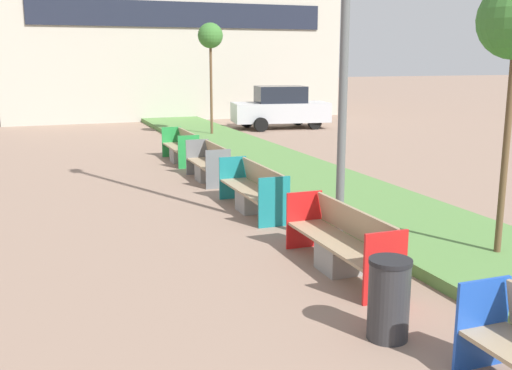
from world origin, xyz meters
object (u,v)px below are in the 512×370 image
object	(u,v)px
bench_grey_frame	(209,167)
litter_bin	(389,299)
bench_green_frame	(181,150)
parked_car_distant	(280,108)
bench_teal_frame	(254,193)
bench_red_frame	(342,246)
sapling_tree_far	(210,38)

from	to	relation	value
bench_grey_frame	litter_bin	bearing A→B (deg)	-93.41
bench_grey_frame	bench_green_frame	distance (m)	3.01
parked_car_distant	bench_green_frame	bearing A→B (deg)	-122.41
bench_teal_frame	litter_bin	bearing A→B (deg)	-95.39
bench_green_frame	parked_car_distant	size ratio (longest dim) A/B	0.51
bench_green_frame	parked_car_distant	xyz separation A→B (m)	(6.18, 7.12, 0.54)
bench_red_frame	bench_grey_frame	distance (m)	7.03
parked_car_distant	bench_teal_frame	bearing A→B (deg)	-106.16
bench_red_frame	bench_teal_frame	bearing A→B (deg)	90.00
bench_green_frame	parked_car_distant	distance (m)	9.44
parked_car_distant	bench_red_frame	bearing A→B (deg)	-101.24
bench_teal_frame	sapling_tree_far	distance (m)	12.01
litter_bin	sapling_tree_far	bearing A→B (deg)	80.23
bench_grey_frame	sapling_tree_far	size ratio (longest dim) A/B	0.45
litter_bin	bench_grey_frame	bearing A→B (deg)	86.59
bench_teal_frame	sapling_tree_far	xyz separation A→B (m)	(2.39, 11.25, 3.43)
sapling_tree_far	parked_car_distant	world-z (taller)	sapling_tree_far
bench_red_frame	bench_teal_frame	world-z (taller)	same
bench_red_frame	sapling_tree_far	xyz separation A→B (m)	(2.39, 14.99, 3.43)
litter_bin	parked_car_distant	distance (m)	20.40
bench_grey_frame	bench_green_frame	world-z (taller)	same
parked_car_distant	sapling_tree_far	bearing A→B (deg)	-141.70
sapling_tree_far	bench_teal_frame	bearing A→B (deg)	-102.00
bench_grey_frame	sapling_tree_far	distance (m)	9.01
litter_bin	sapling_tree_far	xyz separation A→B (m)	(2.94, 17.09, 3.35)
bench_teal_frame	bench_green_frame	world-z (taller)	same
bench_grey_frame	bench_red_frame	bearing A→B (deg)	-89.95
bench_teal_frame	bench_red_frame	bearing A→B (deg)	-90.00
bench_green_frame	litter_bin	distance (m)	12.15
bench_red_frame	litter_bin	bearing A→B (deg)	-104.72
bench_teal_frame	litter_bin	distance (m)	5.86
bench_grey_frame	bench_green_frame	size ratio (longest dim) A/B	0.87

